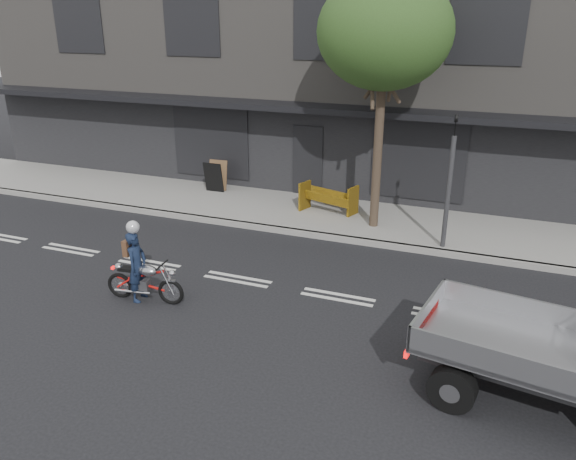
{
  "coord_description": "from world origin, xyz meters",
  "views": [
    {
      "loc": [
        5.28,
        -10.43,
        5.75
      ],
      "look_at": [
        1.05,
        0.5,
        1.19
      ],
      "focal_mm": 35.0,
      "sensor_mm": 36.0,
      "label": 1
    }
  ],
  "objects_px": {
    "street_tree": "(385,32)",
    "traffic_light_pole": "(449,190)",
    "motorcycle": "(144,280)",
    "rider": "(137,267)",
    "construction_barrier": "(326,200)",
    "sandwich_board": "(213,177)"
  },
  "relations": [
    {
      "from": "rider",
      "to": "sandwich_board",
      "type": "height_order",
      "value": "rider"
    },
    {
      "from": "construction_barrier",
      "to": "rider",
      "type": "bearing_deg",
      "value": -109.63
    },
    {
      "from": "motorcycle",
      "to": "rider",
      "type": "bearing_deg",
      "value": 173.83
    },
    {
      "from": "traffic_light_pole",
      "to": "rider",
      "type": "distance_m",
      "value": 7.63
    },
    {
      "from": "traffic_light_pole",
      "to": "motorcycle",
      "type": "relative_size",
      "value": 1.98
    },
    {
      "from": "traffic_light_pole",
      "to": "sandwich_board",
      "type": "bearing_deg",
      "value": 165.29
    },
    {
      "from": "sandwich_board",
      "to": "motorcycle",
      "type": "bearing_deg",
      "value": -74.77
    },
    {
      "from": "rider",
      "to": "construction_barrier",
      "type": "relative_size",
      "value": 0.95
    },
    {
      "from": "street_tree",
      "to": "construction_barrier",
      "type": "bearing_deg",
      "value": 165.79
    },
    {
      "from": "street_tree",
      "to": "rider",
      "type": "height_order",
      "value": "street_tree"
    },
    {
      "from": "motorcycle",
      "to": "construction_barrier",
      "type": "relative_size",
      "value": 1.1
    },
    {
      "from": "construction_barrier",
      "to": "sandwich_board",
      "type": "xyz_separation_m",
      "value": [
        -4.14,
        0.78,
        0.05
      ]
    },
    {
      "from": "street_tree",
      "to": "construction_barrier",
      "type": "xyz_separation_m",
      "value": [
        -1.53,
        0.39,
        -4.68
      ]
    },
    {
      "from": "rider",
      "to": "street_tree",
      "type": "bearing_deg",
      "value": -38.94
    },
    {
      "from": "traffic_light_pole",
      "to": "rider",
      "type": "bearing_deg",
      "value": -139.16
    },
    {
      "from": "rider",
      "to": "construction_barrier",
      "type": "bearing_deg",
      "value": -25.82
    },
    {
      "from": "motorcycle",
      "to": "sandwich_board",
      "type": "height_order",
      "value": "sandwich_board"
    },
    {
      "from": "street_tree",
      "to": "traffic_light_pole",
      "type": "distance_m",
      "value": 4.23
    },
    {
      "from": "street_tree",
      "to": "construction_barrier",
      "type": "height_order",
      "value": "street_tree"
    },
    {
      "from": "traffic_light_pole",
      "to": "motorcycle",
      "type": "height_order",
      "value": "traffic_light_pole"
    },
    {
      "from": "street_tree",
      "to": "construction_barrier",
      "type": "distance_m",
      "value": 4.94
    },
    {
      "from": "motorcycle",
      "to": "sandwich_board",
      "type": "bearing_deg",
      "value": 100.46
    }
  ]
}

